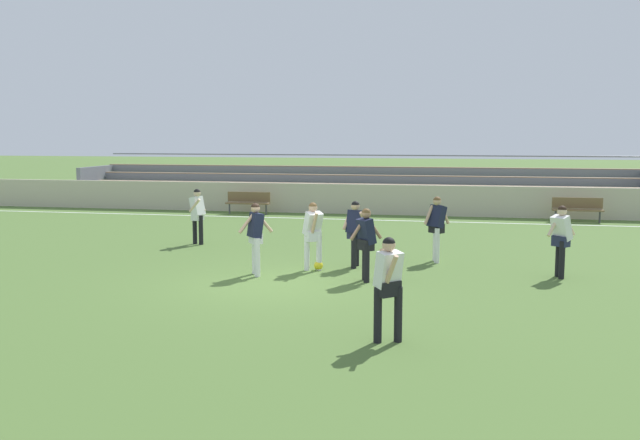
{
  "coord_description": "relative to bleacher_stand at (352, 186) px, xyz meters",
  "views": [
    {
      "loc": [
        3.89,
        -14.3,
        3.24
      ],
      "look_at": [
        0.25,
        3.54,
        0.98
      ],
      "focal_mm": 38.88,
      "sensor_mm": 36.0,
      "label": 1
    }
  ],
  "objects": [
    {
      "name": "player_dark_challenging",
      "position": [
        2.19,
        -13.6,
        0.0
      ],
      "size": [
        0.63,
        0.49,
        1.63
      ],
      "color": "black",
      "rests_on": "ground"
    },
    {
      "name": "bench_near_wall_gap",
      "position": [
        -3.79,
        -3.22,
        -0.42
      ],
      "size": [
        1.8,
        0.4,
        0.9
      ],
      "color": "brown",
      "rests_on": "ground"
    },
    {
      "name": "player_white_overlapping",
      "position": [
        1.26,
        -14.19,
        0.01
      ],
      "size": [
        0.54,
        0.63,
        1.64
      ],
      "color": "white",
      "rests_on": "ground"
    },
    {
      "name": "ground_plane",
      "position": [
        0.81,
        -15.85,
        -0.96
      ],
      "size": [
        160.0,
        160.0,
        0.0
      ],
      "primitive_type": "plane",
      "color": "#4C6B30"
    },
    {
      "name": "player_white_deep_cover",
      "position": [
        3.63,
        -19.61,
        0.03
      ],
      "size": [
        0.49,
        0.67,
        1.67
      ],
      "color": "black",
      "rests_on": "ground"
    },
    {
      "name": "bleacher_stand",
      "position": [
        0.0,
        0.0,
        0.0
      ],
      "size": [
        24.75,
        3.54,
        2.31
      ],
      "color": "#897051",
      "rests_on": "ground"
    },
    {
      "name": "player_white_wide_right",
      "position": [
        6.94,
        -13.92,
        0.02
      ],
      "size": [
        0.69,
        0.53,
        1.65
      ],
      "color": "black",
      "rests_on": "ground"
    },
    {
      "name": "player_white_wide_left",
      "position": [
        -2.91,
        -11.0,
        0.02
      ],
      "size": [
        0.43,
        0.59,
        1.65
      ],
      "color": "black",
      "rests_on": "ground"
    },
    {
      "name": "player_dark_pressing_high",
      "position": [
        4.11,
        -12.48,
        0.04
      ],
      "size": [
        0.67,
        0.52,
        1.68
      ],
      "color": "white",
      "rests_on": "ground"
    },
    {
      "name": "bench_far_right",
      "position": [
        8.96,
        -3.22,
        -0.42
      ],
      "size": [
        1.8,
        0.4,
        0.9
      ],
      "color": "brown",
      "rests_on": "ground"
    },
    {
      "name": "field_line_sideline",
      "position": [
        0.81,
        -4.17,
        -0.96
      ],
      "size": [
        44.0,
        0.12,
        0.01
      ],
      "primitive_type": "cube",
      "color": "white",
      "rests_on": "ground"
    },
    {
      "name": "soccer_ball",
      "position": [
        1.39,
        -14.15,
        -0.85
      ],
      "size": [
        0.22,
        0.22,
        0.22
      ],
      "primitive_type": "sphere",
      "color": "yellow",
      "rests_on": "ground"
    },
    {
      "name": "player_dark_trailing_run",
      "position": [
        0.1,
        -15.03,
        0.04
      ],
      "size": [
        0.75,
        0.49,
        1.68
      ],
      "color": "white",
      "rests_on": "ground"
    },
    {
      "name": "player_dark_dropping_back",
      "position": [
        2.67,
        -15.17,
        0.0
      ],
      "size": [
        0.7,
        0.5,
        1.63
      ],
      "color": "black",
      "rests_on": "ground"
    },
    {
      "name": "sideline_wall",
      "position": [
        0.81,
        -2.3,
        -0.35
      ],
      "size": [
        48.0,
        0.16,
        1.22
      ],
      "primitive_type": "cube",
      "color": "beige",
      "rests_on": "ground"
    }
  ]
}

